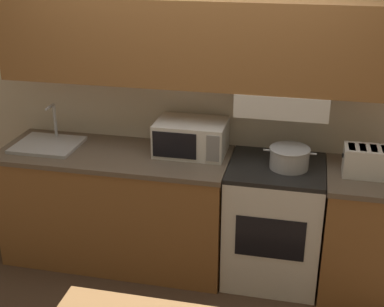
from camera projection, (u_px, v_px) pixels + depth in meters
ground_plane at (201, 242)px, 4.44m from camera, size 16.00×16.00×0.00m
wall_back at (203, 72)px, 3.82m from camera, size 5.27×0.38×2.55m
lower_counter_main at (117, 205)px, 4.09m from camera, size 1.70×0.67×0.89m
lower_counter_right_stub at (358, 232)px, 3.73m from camera, size 0.51×0.67×0.89m
stove_range at (273, 222)px, 3.86m from camera, size 0.66×0.63×0.89m
cooking_pot at (289, 157)px, 3.63m from camera, size 0.36×0.28×0.15m
microwave at (191, 137)px, 3.86m from camera, size 0.50×0.36×0.24m
toaster at (367, 161)px, 3.52m from camera, size 0.31×0.20×0.20m
sink_basin at (48, 144)px, 4.02m from camera, size 0.47×0.41×0.29m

